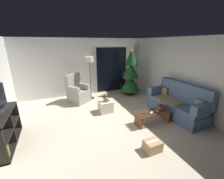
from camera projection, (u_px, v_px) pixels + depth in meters
ground_plane at (108, 126)px, 4.19m from camera, size 7.00×7.00×0.00m
wall_back at (84, 67)px, 6.50m from camera, size 5.72×0.12×2.50m
wall_right at (188, 76)px, 4.84m from camera, size 0.12×6.00×2.50m
patio_door_frame at (112, 69)px, 6.96m from camera, size 1.60×0.02×2.20m
patio_door_glass at (112, 70)px, 6.96m from camera, size 1.50×0.02×2.10m
couch at (177, 104)px, 4.70m from camera, size 0.87×1.97×1.08m
coffee_table at (153, 115)px, 4.27m from camera, size 1.10×0.40×0.38m
remote_silver at (157, 111)px, 4.25m from camera, size 0.07×0.16×0.02m
remote_graphite at (143, 113)px, 4.13m from camera, size 0.16×0.06×0.02m
remote_white at (152, 113)px, 4.15m from camera, size 0.15×0.13×0.02m
book_stack at (161, 107)px, 4.39m from camera, size 0.29×0.23×0.12m
cell_phone at (161, 105)px, 4.35m from camera, size 0.12×0.16×0.01m
christmas_tree at (131, 75)px, 6.48m from camera, size 0.92×0.92×2.08m
armchair at (78, 92)px, 5.79m from camera, size 0.96×0.96×1.13m
floor_lamp at (90, 63)px, 5.79m from camera, size 0.32×0.32×1.78m
media_shelf at (2, 133)px, 3.23m from camera, size 0.40×1.40×0.82m
ottoman at (106, 106)px, 4.99m from camera, size 0.44×0.44×0.40m
teddy_bear_chestnut at (106, 98)px, 4.89m from camera, size 0.21×0.22×0.29m
cardboard_box_taped_mid_floor at (152, 146)px, 3.20m from camera, size 0.37×0.31×0.25m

